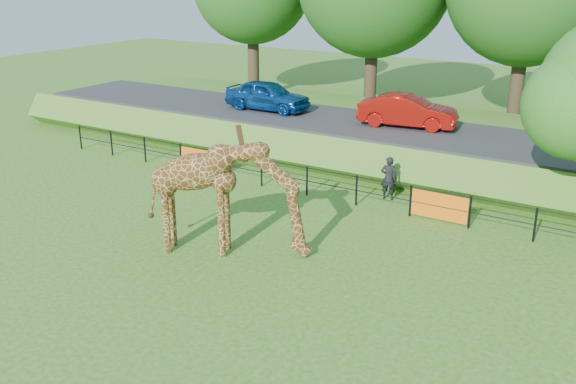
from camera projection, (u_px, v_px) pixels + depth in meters
name	position (u px, v px, depth m)	size (l,w,h in m)	color
ground	(216.00, 300.00, 16.16)	(90.00, 90.00, 0.00)	#2F6419
giraffe	(228.00, 198.00, 18.31)	(4.77, 0.88, 3.41)	#512E10
perimeter_fence	(356.00, 190.00, 22.39)	(28.07, 0.10, 1.10)	black
embankment	(431.00, 141.00, 28.37)	(40.00, 9.00, 1.30)	#2F6419
road	(420.00, 132.00, 26.93)	(40.00, 5.00, 0.12)	#303033
car_blue	(268.00, 95.00, 30.53)	(1.68, 4.17, 1.42)	#134EA2
car_red	(408.00, 111.00, 27.35)	(1.46, 4.17, 1.38)	#B0120C
visitor	(389.00, 178.00, 22.91)	(0.58, 0.38, 1.59)	black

